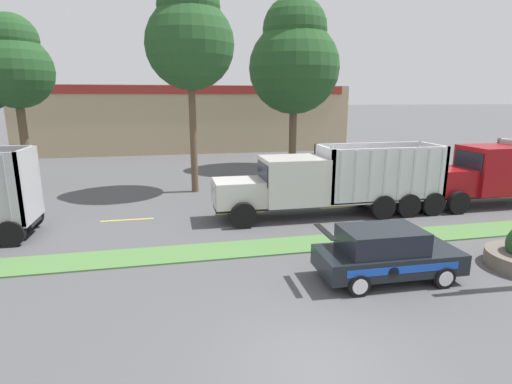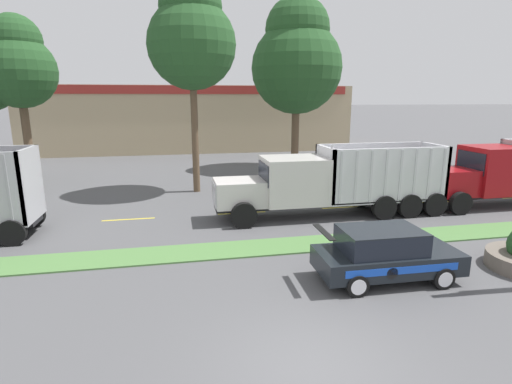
# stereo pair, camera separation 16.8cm
# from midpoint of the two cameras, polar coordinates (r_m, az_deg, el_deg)

# --- Properties ---
(ground_plane) EXTENTS (600.00, 600.00, 0.00)m
(ground_plane) POSITION_cam_midpoint_polar(r_m,az_deg,el_deg) (9.31, 7.87, -23.58)
(ground_plane) COLOR #515154
(grass_verge) EXTENTS (120.00, 1.67, 0.06)m
(grass_verge) POSITION_cam_midpoint_polar(r_m,az_deg,el_deg) (15.20, -1.06, -8.05)
(grass_verge) COLOR #517F42
(grass_verge) RESTS_ON ground_plane
(centre_line_2) EXTENTS (2.40, 0.14, 0.01)m
(centre_line_2) POSITION_cam_midpoint_polar(r_m,az_deg,el_deg) (21.00, -32.97, -4.26)
(centre_line_2) COLOR yellow
(centre_line_2) RESTS_ON ground_plane
(centre_line_3) EXTENTS (2.40, 0.14, 0.01)m
(centre_line_3) POSITION_cam_midpoint_polar(r_m,az_deg,el_deg) (19.68, -18.14, -3.79)
(centre_line_3) COLOR yellow
(centre_line_3) RESTS_ON ground_plane
(centre_line_4) EXTENTS (2.40, 0.14, 0.01)m
(centre_line_4) POSITION_cam_midpoint_polar(r_m,az_deg,el_deg) (19.80, -2.41, -3.02)
(centre_line_4) COLOR yellow
(centre_line_4) RESTS_ON ground_plane
(centre_line_5) EXTENTS (2.40, 0.14, 0.01)m
(centre_line_5) POSITION_cam_midpoint_polar(r_m,az_deg,el_deg) (21.34, 12.05, -2.10)
(centre_line_5) COLOR yellow
(centre_line_5) RESTS_ON ground_plane
(centre_line_6) EXTENTS (2.40, 0.14, 0.01)m
(centre_line_6) POSITION_cam_midpoint_polar(r_m,az_deg,el_deg) (24.01, 23.91, -1.25)
(centre_line_6) COLOR yellow
(centre_line_6) RESTS_ON ground_plane
(dump_truck_lead) EXTENTS (11.10, 2.62, 3.51)m
(dump_truck_lead) POSITION_cam_midpoint_polar(r_m,az_deg,el_deg) (19.17, 8.28, 1.06)
(dump_truck_lead) COLOR black
(dump_truck_lead) RESTS_ON ground_plane
(dump_truck_trail) EXTENTS (11.03, 2.58, 3.62)m
(dump_truck_trail) POSITION_cam_midpoint_polar(r_m,az_deg,el_deg) (24.69, 31.66, 2.17)
(dump_truck_trail) COLOR black
(dump_truck_trail) RESTS_ON ground_plane
(rally_car) EXTENTS (4.44, 2.08, 1.71)m
(rally_car) POSITION_cam_midpoint_polar(r_m,az_deg,el_deg) (13.14, 17.66, -8.32)
(rally_car) COLOR black
(rally_car) RESTS_ON ground_plane
(store_building_backdrop) EXTENTS (33.35, 12.10, 6.78)m
(store_building_backdrop) POSITION_cam_midpoint_polar(r_m,az_deg,el_deg) (46.72, -9.74, 10.46)
(store_building_backdrop) COLOR tan
(store_building_backdrop) RESTS_ON ground_plane
(tree_behind_left) EXTENTS (4.53, 4.53, 10.57)m
(tree_behind_left) POSITION_cam_midpoint_polar(r_m,az_deg,el_deg) (29.76, -31.40, 15.32)
(tree_behind_left) COLOR brown
(tree_behind_left) RESTS_ON ground_plane
(tree_behind_centre) EXTENTS (6.95, 6.95, 13.00)m
(tree_behind_centre) POSITION_cam_midpoint_polar(r_m,az_deg,el_deg) (32.23, 5.33, 18.43)
(tree_behind_centre) COLOR brown
(tree_behind_centre) RESTS_ON ground_plane
(tree_behind_right) EXTENTS (5.01, 5.01, 12.23)m
(tree_behind_right) POSITION_cam_midpoint_polar(r_m,az_deg,el_deg) (24.22, -9.67, 21.16)
(tree_behind_right) COLOR brown
(tree_behind_right) RESTS_ON ground_plane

